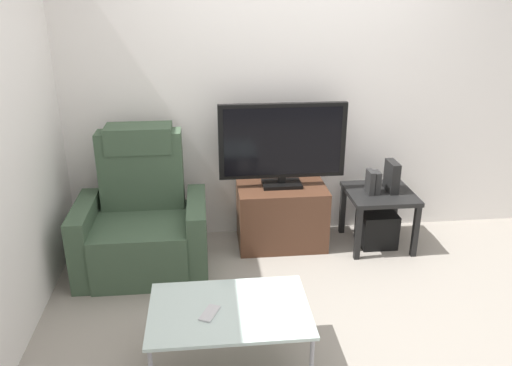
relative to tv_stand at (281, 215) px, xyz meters
name	(u,v)px	position (x,y,z in m)	size (l,w,h in m)	color
ground_plane	(310,298)	(0.09, -0.83, -0.26)	(6.40, 6.40, 0.00)	gray
wall_back	(289,86)	(0.09, 0.30, 1.04)	(6.40, 0.06, 2.60)	silver
wall_side	(2,129)	(-1.79, -0.83, 1.04)	(0.06, 4.48, 2.60)	silver
tv_stand	(281,215)	(0.00, 0.00, 0.00)	(0.73, 0.47, 0.52)	#4C2D1E
television	(282,143)	(0.00, 0.02, 0.63)	(1.03, 0.20, 0.69)	black
recliner_armchair	(143,222)	(-1.12, -0.23, 0.11)	(0.98, 0.78, 1.08)	#384C38
side_table	(379,200)	(0.81, -0.09, 0.14)	(0.54, 0.54, 0.48)	black
subwoofer_box	(377,228)	(0.81, -0.09, -0.12)	(0.30, 0.30, 0.30)	black
book_leftmost	(370,182)	(0.71, -0.11, 0.32)	(0.04, 0.13, 0.20)	#262626
book_middle	(376,182)	(0.76, -0.11, 0.31)	(0.05, 0.11, 0.19)	#262626
game_console	(392,176)	(0.90, -0.08, 0.35)	(0.07, 0.20, 0.25)	black
coffee_table	(229,312)	(-0.52, -1.47, 0.11)	(0.90, 0.60, 0.40)	#B2C6C1
cell_phone	(210,313)	(-0.63, -1.50, 0.14)	(0.07, 0.15, 0.01)	#B7B7BC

